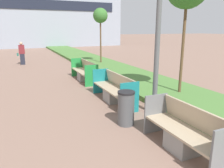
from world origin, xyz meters
TOP-DOWN VIEW (x-y plane):
  - planter_grass_strip at (3.20, 12.00)m, footprint 2.80×120.00m
  - building_backdrop at (4.00, 34.52)m, footprint 17.30×8.41m
  - bench_grey_frame at (0.94, 3.49)m, footprint 0.65×1.95m
  - bench_teal_frame at (0.94, 6.93)m, footprint 0.65×2.39m
  - bench_green_frame at (0.94, 10.36)m, footprint 0.65×2.41m
  - litter_bin at (0.44, 5.10)m, footprint 0.44×0.44m
  - sapling_tree_far at (3.37, 14.47)m, footprint 0.97×0.97m
  - pedestrian_walking at (-1.59, 16.77)m, footprint 0.53×0.24m

SIDE VIEW (x-z plane):
  - planter_grass_strip at x=3.20m, z-range 0.00..0.18m
  - bench_grey_frame at x=0.94m, z-range -0.11..0.83m
  - bench_teal_frame at x=0.94m, z-range -0.09..0.85m
  - bench_green_frame at x=0.94m, z-range -0.09..0.85m
  - litter_bin at x=0.44m, z-range 0.00..0.90m
  - pedestrian_walking at x=-1.59m, z-range 0.00..1.57m
  - sapling_tree_far at x=3.37m, z-range 1.34..5.11m
  - building_backdrop at x=4.00m, z-range 0.00..9.76m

